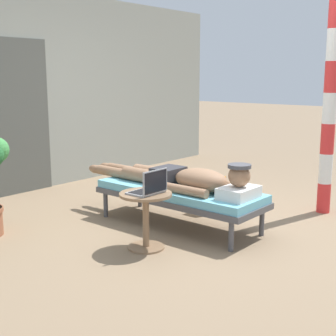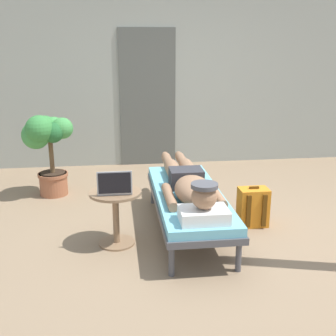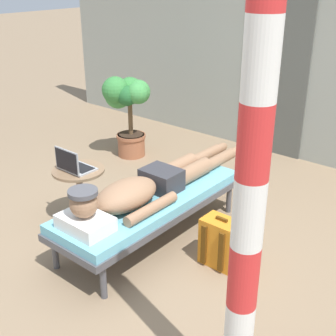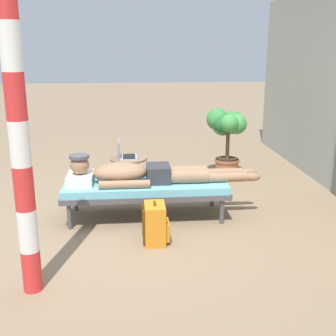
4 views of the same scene
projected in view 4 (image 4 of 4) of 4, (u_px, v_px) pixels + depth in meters
The scene contains 8 objects.
ground_plane at pixel (140, 222), 4.81m from camera, with size 40.00×40.00×0.00m, color #8C7256.
lounge_chair at pixel (146, 188), 4.87m from camera, with size 0.66×1.86×0.42m.
person_reclining at pixel (141, 173), 4.82m from camera, with size 0.53×2.17×0.33m.
side_table at pixel (129, 170), 5.54m from camera, with size 0.48×0.48×0.52m.
laptop at pixel (124, 153), 5.48m from camera, with size 0.31×0.24×0.23m.
backpack at pixel (155, 224), 4.26m from camera, with size 0.30×0.26×0.42m.
potted_plant at pixel (227, 131), 6.34m from camera, with size 0.61×0.57×1.03m.
porch_post at pixel (20, 144), 3.14m from camera, with size 0.15×0.15×2.41m.
Camera 4 is at (4.48, -0.09, 1.88)m, focal length 45.97 mm.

